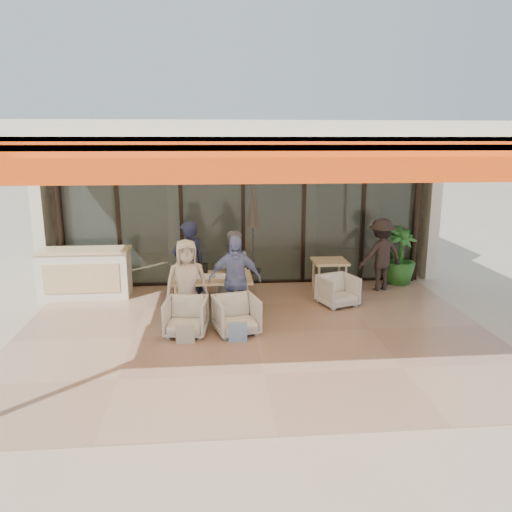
{
  "coord_description": "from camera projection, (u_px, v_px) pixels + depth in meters",
  "views": [
    {
      "loc": [
        -0.67,
        -7.87,
        3.23
      ],
      "look_at": [
        0.1,
        0.9,
        1.15
      ],
      "focal_mm": 35.0,
      "sensor_mm": 36.0,
      "label": 1
    }
  ],
  "objects": [
    {
      "name": "host_counter",
      "position": [
        85.0,
        273.0,
        10.25
      ],
      "size": [
        1.85,
        0.65,
        1.04
      ],
      "color": "silver",
      "rests_on": "ground"
    },
    {
      "name": "chair_far_left",
      "position": [
        191.0,
        285.0,
        10.18
      ],
      "size": [
        0.63,
        0.59,
        0.63
      ],
      "primitive_type": "imported",
      "rotation": [
        0.0,
        0.0,
        3.12
      ],
      "color": "silver",
      "rests_on": "ground"
    },
    {
      "name": "diner_cream",
      "position": [
        187.0,
        283.0,
        8.72
      ],
      "size": [
        0.82,
        0.61,
        1.54
      ],
      "primitive_type": "imported",
      "rotation": [
        0.0,
        0.0,
        0.17
      ],
      "color": "beige",
      "rests_on": "ground"
    },
    {
      "name": "diner_navy",
      "position": [
        189.0,
        265.0,
        9.57
      ],
      "size": [
        0.73,
        0.61,
        1.73
      ],
      "primitive_type": "imported",
      "rotation": [
        0.0,
        0.0,
        3.5
      ],
      "color": "#181F35",
      "rests_on": "ground"
    },
    {
      "name": "dining_table",
      "position": [
        211.0,
        280.0,
        9.21
      ],
      "size": [
        1.5,
        0.9,
        0.93
      ],
      "color": "#E0BA88",
      "rests_on": "ground"
    },
    {
      "name": "diner_grey",
      "position": [
        233.0,
        269.0,
        9.66
      ],
      "size": [
        0.77,
        0.62,
        1.52
      ],
      "primitive_type": "imported",
      "rotation": [
        0.0,
        0.0,
        3.21
      ],
      "color": "slate",
      "rests_on": "ground"
    },
    {
      "name": "ground",
      "position": [
        255.0,
        334.0,
        8.43
      ],
      "size": [
        70.0,
        70.0,
        0.0
      ],
      "primitive_type": "plane",
      "color": "#C6B293",
      "rests_on": "ground"
    },
    {
      "name": "chair_near_left",
      "position": [
        186.0,
        315.0,
        8.33
      ],
      "size": [
        0.75,
        0.72,
        0.7
      ],
      "primitive_type": "imported",
      "rotation": [
        0.0,
        0.0,
        -0.13
      ],
      "color": "silver",
      "rests_on": "ground"
    },
    {
      "name": "chair_far_right",
      "position": [
        232.0,
        283.0,
        10.25
      ],
      "size": [
        0.65,
        0.61,
        0.66
      ],
      "primitive_type": "imported",
      "rotation": [
        0.0,
        0.0,
        3.13
      ],
      "color": "silver",
      "rests_on": "ground"
    },
    {
      "name": "potted_palm",
      "position": [
        399.0,
        256.0,
        11.19
      ],
      "size": [
        0.93,
        0.93,
        1.32
      ],
      "primitive_type": "imported",
      "rotation": [
        0.0,
        0.0,
        0.32
      ],
      "color": "#1E5919",
      "rests_on": "ground"
    },
    {
      "name": "diner_periwinkle",
      "position": [
        235.0,
        280.0,
        8.78
      ],
      "size": [
        0.95,
        0.42,
        1.6
      ],
      "primitive_type": "imported",
      "rotation": [
        0.0,
        0.0,
        0.03
      ],
      "color": "#6C77B4",
      "rests_on": "ground"
    },
    {
      "name": "chair_near_right",
      "position": [
        236.0,
        313.0,
        8.4
      ],
      "size": [
        0.83,
        0.8,
        0.71
      ],
      "primitive_type": "imported",
      "rotation": [
        0.0,
        0.0,
        0.25
      ],
      "color": "silver",
      "rests_on": "ground"
    },
    {
      "name": "interior_block",
      "position": [
        238.0,
        178.0,
        13.07
      ],
      "size": [
        9.05,
        3.62,
        3.52
      ],
      "color": "silver",
      "rests_on": "ground"
    },
    {
      "name": "side_chair",
      "position": [
        338.0,
        289.0,
        9.8
      ],
      "size": [
        0.83,
        0.81,
        0.68
      ],
      "primitive_type": "imported",
      "rotation": [
        0.0,
        0.0,
        0.35
      ],
      "color": "silver",
      "rests_on": "ground"
    },
    {
      "name": "tote_bag_blue",
      "position": [
        238.0,
        333.0,
        8.05
      ],
      "size": [
        0.3,
        0.1,
        0.34
      ],
      "primitive_type": "cube",
      "color": "#99BFD8",
      "rests_on": "ground"
    },
    {
      "name": "glass_storefront",
      "position": [
        243.0,
        214.0,
        10.97
      ],
      "size": [
        8.08,
        0.1,
        3.2
      ],
      "color": "#9EADA3",
      "rests_on": "ground"
    },
    {
      "name": "side_table",
      "position": [
        330.0,
        265.0,
        10.46
      ],
      "size": [
        0.7,
        0.7,
        0.74
      ],
      "color": "#E0BA88",
      "rests_on": "ground"
    },
    {
      "name": "terrace_structure",
      "position": [
        256.0,
        137.0,
        7.42
      ],
      "size": [
        8.0,
        6.0,
        3.4
      ],
      "color": "silver",
      "rests_on": "ground"
    },
    {
      "name": "tote_bag_cream",
      "position": [
        185.0,
        334.0,
        7.98
      ],
      "size": [
        0.3,
        0.1,
        0.34
      ],
      "primitive_type": "cube",
      "color": "silver",
      "rests_on": "ground"
    },
    {
      "name": "terrace_floor",
      "position": [
        255.0,
        334.0,
        8.42
      ],
      "size": [
        8.0,
        6.0,
        0.01
      ],
      "primitive_type": "cube",
      "color": "tan",
      "rests_on": "ground"
    },
    {
      "name": "standing_woman",
      "position": [
        381.0,
        255.0,
        10.68
      ],
      "size": [
        1.15,
        0.85,
        1.59
      ],
      "primitive_type": "imported",
      "rotation": [
        0.0,
        0.0,
        3.42
      ],
      "color": "black",
      "rests_on": "ground"
    }
  ]
}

